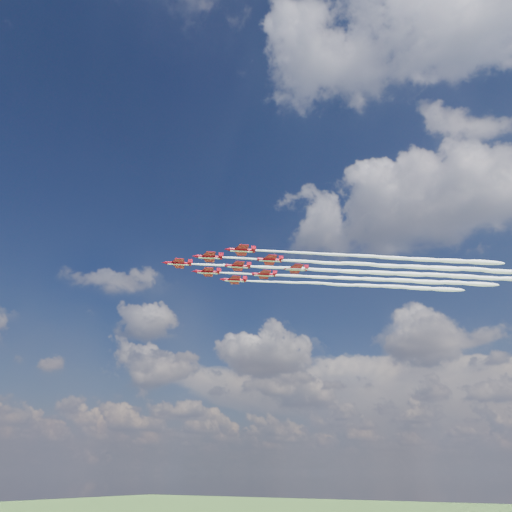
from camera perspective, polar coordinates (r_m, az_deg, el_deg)
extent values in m
cylinder|color=#A20919|center=(157.56, -8.87, -0.82)|extent=(6.02, 5.06, 0.95)
cone|color=#A20919|center=(157.80, -10.44, -0.75)|extent=(1.95, 1.82, 0.95)
cone|color=#A20919|center=(157.44, -7.39, -0.90)|extent=(1.56, 1.49, 0.87)
ellipsoid|color=black|center=(157.79, -9.48, -0.66)|extent=(1.90, 1.74, 0.62)
cube|color=#A20919|center=(157.52, -8.71, -0.85)|extent=(7.13, 7.97, 0.12)
cube|color=#A20919|center=(157.45, -7.61, -0.89)|extent=(2.89, 3.20, 0.10)
cube|color=#A20919|center=(157.75, -7.53, -0.63)|extent=(1.16, 0.96, 1.56)
cube|color=white|center=(157.39, -8.87, -0.97)|extent=(5.57, 4.65, 0.10)
cylinder|color=#A20919|center=(151.72, -5.40, -0.10)|extent=(6.02, 5.06, 0.95)
cone|color=#A20919|center=(151.70, -7.04, -0.02)|extent=(1.95, 1.82, 0.95)
cone|color=#A20919|center=(151.85, -3.87, -0.17)|extent=(1.56, 1.49, 0.87)
ellipsoid|color=black|center=(151.85, -6.05, 0.07)|extent=(1.90, 1.74, 0.62)
cube|color=#A20919|center=(151.71, -5.24, -0.12)|extent=(7.13, 7.97, 0.12)
cube|color=#A20919|center=(151.82, -4.10, -0.16)|extent=(2.89, 3.20, 0.10)
cube|color=#A20919|center=(152.14, -4.02, 0.11)|extent=(1.16, 0.96, 1.56)
cube|color=white|center=(151.55, -5.41, -0.25)|extent=(5.57, 4.65, 0.10)
cylinder|color=#A20919|center=(163.21, -5.56, -1.82)|extent=(6.02, 5.06, 0.95)
cone|color=#A20919|center=(163.19, -7.08, -1.75)|extent=(1.95, 1.82, 0.95)
cone|color=#A20919|center=(163.33, -4.13, -1.89)|extent=(1.56, 1.49, 0.87)
ellipsoid|color=black|center=(163.33, -6.16, -1.67)|extent=(1.90, 1.74, 0.62)
cube|color=#A20919|center=(163.20, -5.41, -1.84)|extent=(7.13, 7.97, 0.12)
cube|color=#A20919|center=(163.30, -4.35, -1.88)|extent=(2.89, 3.20, 0.10)
cube|color=#A20919|center=(163.60, -4.28, -1.63)|extent=(1.16, 0.96, 1.56)
cube|color=white|center=(163.05, -5.57, -1.96)|extent=(5.57, 4.65, 0.10)
cylinder|color=#A20919|center=(146.50, -1.68, 0.69)|extent=(6.02, 5.06, 0.95)
cone|color=#A20919|center=(146.21, -3.37, 0.77)|extent=(1.95, 1.82, 0.95)
cone|color=#A20919|center=(146.89, -0.10, 0.61)|extent=(1.56, 1.49, 0.87)
ellipsoid|color=black|center=(146.53, -2.36, 0.86)|extent=(1.90, 1.74, 0.62)
cube|color=#A20919|center=(146.52, -1.51, 0.66)|extent=(7.13, 7.97, 0.12)
cube|color=#A20919|center=(146.83, -0.34, 0.62)|extent=(2.89, 3.20, 0.10)
cube|color=#A20919|center=(147.17, -0.27, 0.89)|extent=(1.16, 0.96, 1.56)
cube|color=white|center=(146.32, -1.68, 0.53)|extent=(5.57, 4.65, 0.10)
cylinder|color=#A20919|center=(157.88, -2.11, -1.15)|extent=(6.02, 5.06, 0.95)
cone|color=#A20919|center=(157.61, -3.68, -1.08)|extent=(1.95, 1.82, 0.95)
cone|color=#A20919|center=(158.24, -0.64, -1.22)|extent=(1.56, 1.49, 0.87)
ellipsoid|color=black|center=(157.91, -2.74, -0.99)|extent=(1.90, 1.74, 0.62)
cube|color=#A20919|center=(157.90, -1.96, -1.17)|extent=(7.13, 7.97, 0.12)
cube|color=#A20919|center=(158.18, -0.86, -1.21)|extent=(2.89, 3.20, 0.10)
cube|color=#A20919|center=(158.50, -0.80, -0.95)|extent=(1.16, 0.96, 1.56)
cube|color=white|center=(157.72, -2.12, -1.30)|extent=(5.57, 4.65, 0.10)
cylinder|color=#A20919|center=(169.41, -2.49, -2.74)|extent=(6.02, 5.06, 0.95)
cone|color=#A20919|center=(169.16, -3.95, -2.68)|extent=(1.95, 1.82, 0.95)
cone|color=#A20919|center=(169.75, -1.11, -2.81)|extent=(1.56, 1.49, 0.87)
ellipsoid|color=black|center=(169.43, -3.07, -2.59)|extent=(1.90, 1.74, 0.62)
cube|color=#A20919|center=(169.42, -2.34, -2.76)|extent=(7.13, 7.97, 0.12)
cube|color=#A20919|center=(169.69, -1.32, -2.80)|extent=(2.89, 3.20, 0.10)
cube|color=#A20919|center=(169.98, -1.26, -2.55)|extent=(1.16, 0.96, 1.56)
cube|color=white|center=(169.25, -2.49, -2.88)|extent=(5.57, 4.65, 0.10)
cylinder|color=#A20919|center=(153.19, 1.56, -0.43)|extent=(6.02, 5.06, 0.95)
cone|color=#A20919|center=(152.64, -0.05, -0.36)|extent=(1.95, 1.82, 0.95)
cone|color=#A20919|center=(153.81, 3.06, -0.51)|extent=(1.56, 1.49, 0.87)
ellipsoid|color=black|center=(153.11, 0.92, -0.27)|extent=(1.90, 1.74, 0.62)
cube|color=#A20919|center=(153.23, 1.72, -0.46)|extent=(7.13, 7.97, 0.12)
cube|color=#A20919|center=(153.71, 2.84, -0.50)|extent=(2.89, 3.20, 0.10)
cube|color=#A20919|center=(154.04, 2.90, -0.23)|extent=(1.16, 0.96, 1.56)
cube|color=white|center=(153.02, 1.56, -0.58)|extent=(5.57, 4.65, 0.10)
cylinder|color=#A20919|center=(164.57, 0.92, -2.12)|extent=(6.02, 5.06, 0.95)
cone|color=#A20919|center=(164.07, -0.58, -2.06)|extent=(1.95, 1.82, 0.95)
cone|color=#A20919|center=(165.15, 2.32, -2.18)|extent=(1.56, 1.49, 0.87)
ellipsoid|color=black|center=(164.50, 0.32, -1.97)|extent=(1.90, 1.74, 0.62)
cube|color=#A20919|center=(164.61, 1.07, -2.14)|extent=(7.13, 7.97, 0.12)
cube|color=#A20919|center=(165.06, 2.12, -2.18)|extent=(2.89, 3.20, 0.10)
cube|color=#A20919|center=(165.37, 2.17, -1.93)|extent=(1.16, 0.96, 1.56)
cube|color=white|center=(164.42, 0.92, -2.26)|extent=(5.57, 4.65, 0.10)
cylinder|color=#A20919|center=(160.37, 4.52, -1.46)|extent=(6.02, 5.06, 0.95)
cone|color=#A20919|center=(159.60, 3.00, -1.39)|extent=(1.95, 1.82, 0.95)
cone|color=#A20919|center=(161.20, 5.94, -1.52)|extent=(1.56, 1.49, 0.87)
ellipsoid|color=black|center=(160.20, 3.91, -1.30)|extent=(1.90, 1.74, 0.62)
cube|color=#A20919|center=(160.44, 4.67, -1.48)|extent=(7.13, 7.97, 0.12)
cube|color=#A20919|center=(161.07, 5.73, -1.51)|extent=(2.89, 3.20, 0.10)
cube|color=#A20919|center=(161.40, 5.78, -1.26)|extent=(1.16, 0.96, 1.56)
cube|color=white|center=(160.21, 4.53, -1.60)|extent=(5.57, 4.65, 0.10)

